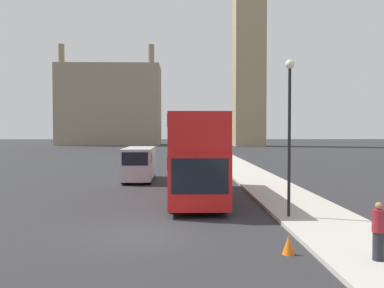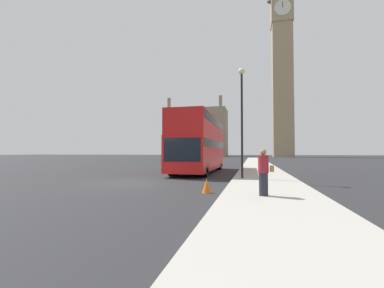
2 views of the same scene
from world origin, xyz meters
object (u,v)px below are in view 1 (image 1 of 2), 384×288
(red_double_decker_bus, at_px, (195,152))
(pedestrian, at_px, (379,231))
(white_van, at_px, (139,163))
(street_lamp, at_px, (289,115))

(red_double_decker_bus, distance_m, pedestrian, 12.13)
(white_van, bearing_deg, red_double_decker_bus, -64.91)
(pedestrian, bearing_deg, red_double_decker_bus, 111.70)
(red_double_decker_bus, relative_size, white_van, 1.86)
(red_double_decker_bus, height_order, white_van, red_double_decker_bus)
(pedestrian, distance_m, street_lamp, 6.68)
(white_van, xyz_separation_m, street_lamp, (7.23, -13.31, 2.92))
(red_double_decker_bus, xyz_separation_m, street_lamp, (3.53, -5.42, 1.75))
(street_lamp, bearing_deg, white_van, 118.50)
(red_double_decker_bus, distance_m, street_lamp, 6.70)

